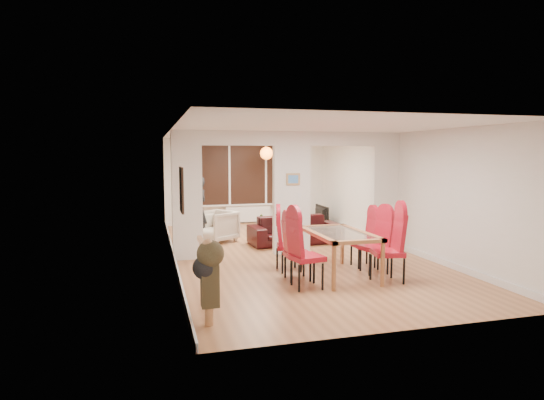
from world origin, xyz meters
name	(u,v)px	position (x,y,z in m)	size (l,w,h in m)	color
floor	(291,253)	(0.00, 0.00, 0.00)	(5.00, 9.00, 0.01)	#A76C43
room_walls	(292,193)	(0.00, 0.00, 1.30)	(5.00, 9.00, 2.60)	silver
divider_wall	(292,193)	(0.00, 0.00, 1.30)	(5.00, 0.18, 2.60)	white
bay_window_blinds	(248,175)	(0.00, 4.44, 1.50)	(3.00, 0.08, 1.80)	black
radiator	(248,214)	(0.00, 4.40, 0.30)	(1.40, 0.08, 0.50)	white
pendant_light	(266,153)	(0.30, 3.30, 2.15)	(0.36, 0.36, 0.36)	orange
stair_newel	(204,272)	(-2.25, -3.20, 0.55)	(0.40, 1.20, 1.10)	tan
wall_poster	(181,190)	(-2.47, -2.40, 1.60)	(0.04, 0.52, 0.67)	gray
pillar_photo	(293,179)	(0.00, -0.10, 1.60)	(0.30, 0.03, 0.25)	#4C8CD8
dining_table	(339,254)	(0.23, -1.99, 0.39)	(0.94, 1.67, 0.78)	#A2663C
dining_chair_la	(307,252)	(-0.54, -2.51, 0.58)	(0.47, 0.47, 1.16)	#AB1122
dining_chair_lb	(298,249)	(-0.53, -2.03, 0.52)	(0.42, 0.42, 1.04)	#AB1122
dining_chair_lc	(289,242)	(-0.50, -1.41, 0.54)	(0.43, 0.43, 1.07)	#AB1122
dining_chair_ra	(388,247)	(0.86, -2.56, 0.59)	(0.47, 0.47, 1.19)	#AB1122
dining_chair_rb	(374,243)	(0.94, -1.95, 0.54)	(0.43, 0.43, 1.08)	#AB1122
dining_chair_rc	(363,240)	(0.95, -1.49, 0.51)	(0.41, 0.41, 1.02)	#AB1122
sofa	(295,230)	(0.42, 1.00, 0.32)	(2.20, 0.86, 0.64)	black
armchair	(216,226)	(-1.38, 1.68, 0.38)	(0.83, 0.81, 0.76)	beige
person	(198,209)	(-1.77, 1.96, 0.79)	(0.38, 0.58, 1.58)	black
television	(319,215)	(1.95, 3.45, 0.30)	(0.14, 1.03, 0.59)	black
coffee_table	(267,229)	(0.10, 2.51, 0.11)	(0.97, 0.48, 0.22)	black
bottle	(261,220)	(-0.04, 2.56, 0.37)	(0.07, 0.07, 0.29)	#143F19
bowl	(271,224)	(0.22, 2.52, 0.25)	(0.21, 0.21, 0.05)	black
shoes	(292,253)	(-0.06, -0.23, 0.05)	(0.23, 0.25, 0.09)	black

